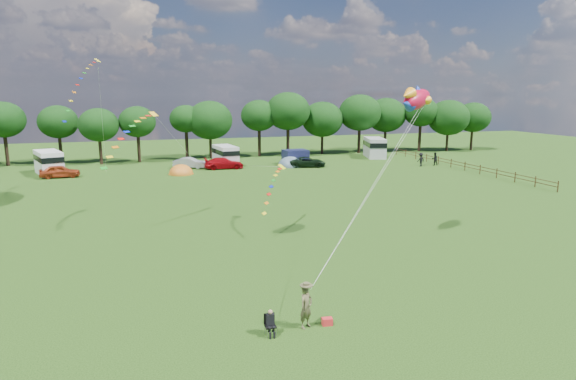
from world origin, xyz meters
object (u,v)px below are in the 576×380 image
object	(u,v)px
walker_b	(421,160)
kite_flyer	(306,307)
fish_kite	(415,99)
tent_greyblue	(290,166)
walker_a	(435,159)
campervan_c	(225,155)
car_a	(60,171)
car_c	(224,163)
car_d	(307,162)
campervan_d	(375,147)
camp_chair	(270,320)
car_b	(190,163)
campervan_b	(49,162)
tent_orange	(181,174)

from	to	relation	value
walker_b	kite_flyer	bearing A→B (deg)	38.06
fish_kite	walker_b	xyz separation A→B (m)	(19.83, 30.11, -8.61)
tent_greyblue	walker_a	world-z (taller)	walker_a
walker_a	campervan_c	bearing A→B (deg)	-12.45
car_a	kite_flyer	bearing A→B (deg)	-163.17
car_c	kite_flyer	distance (m)	46.11
car_d	fish_kite	bearing A→B (deg)	-173.85
campervan_d	camp_chair	size ratio (longest dim) A/B	5.95
car_b	walker_b	bearing A→B (deg)	-82.43
car_b	fish_kite	distance (m)	40.31
camp_chair	walker_b	world-z (taller)	walker_b
campervan_d	walker_b	size ratio (longest dim) A/B	3.56
kite_flyer	car_d	bearing A→B (deg)	38.96
campervan_c	car_a	bearing A→B (deg)	95.08
car_c	campervan_b	size ratio (longest dim) A/B	0.77
tent_greyblue	camp_chair	bearing A→B (deg)	-108.19
car_a	walker_a	distance (m)	49.45
car_b	campervan_c	world-z (taller)	campervan_c
campervan_d	camp_chair	world-z (taller)	campervan_d
tent_orange	fish_kite	distance (m)	36.62
car_b	car_c	distance (m)	4.72
campervan_b	kite_flyer	bearing A→B (deg)	-178.81
campervan_b	tent_orange	xyz separation A→B (m)	(15.84, -4.75, -1.56)
campervan_b	walker_a	world-z (taller)	campervan_b
car_d	tent_orange	bearing A→B (deg)	107.55
campervan_b	campervan_d	size ratio (longest dim) A/B	0.96
campervan_d	kite_flyer	size ratio (longest dim) A/B	3.56
tent_orange	tent_greyblue	size ratio (longest dim) A/B	0.88
campervan_d	kite_flyer	world-z (taller)	campervan_d
car_a	car_b	xyz separation A→B (m)	(15.78, 3.13, -0.04)
car_a	campervan_c	world-z (taller)	campervan_c
campervan_c	walker_a	distance (m)	29.69
car_b	campervan_b	distance (m)	17.44
tent_orange	walker_a	size ratio (longest dim) A/B	1.88
tent_greyblue	car_a	bearing A→B (deg)	-178.30
tent_greyblue	camp_chair	xyz separation A→B (m)	(-15.03, -45.73, 0.66)
campervan_d	camp_chair	distance (m)	59.98
camp_chair	fish_kite	bearing A→B (deg)	40.27
car_b	tent_orange	size ratio (longest dim) A/B	1.19
campervan_b	campervan_c	size ratio (longest dim) A/B	1.10
campervan_c	tent_orange	world-z (taller)	campervan_c
campervan_d	walker_b	bearing A→B (deg)	-155.64
fish_kite	walker_a	bearing A→B (deg)	21.32
car_c	walker_b	bearing A→B (deg)	-98.89
campervan_d	campervan_b	bearing A→B (deg)	110.39
car_a	walker_b	world-z (taller)	walker_b
car_c	camp_chair	xyz separation A→B (m)	(-5.72, -46.10, -0.08)
campervan_b	fish_kite	xyz separation A→B (m)	(28.66, -37.70, 7.98)
tent_orange	camp_chair	world-z (taller)	tent_orange
fish_kite	campervan_c	bearing A→B (deg)	66.33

